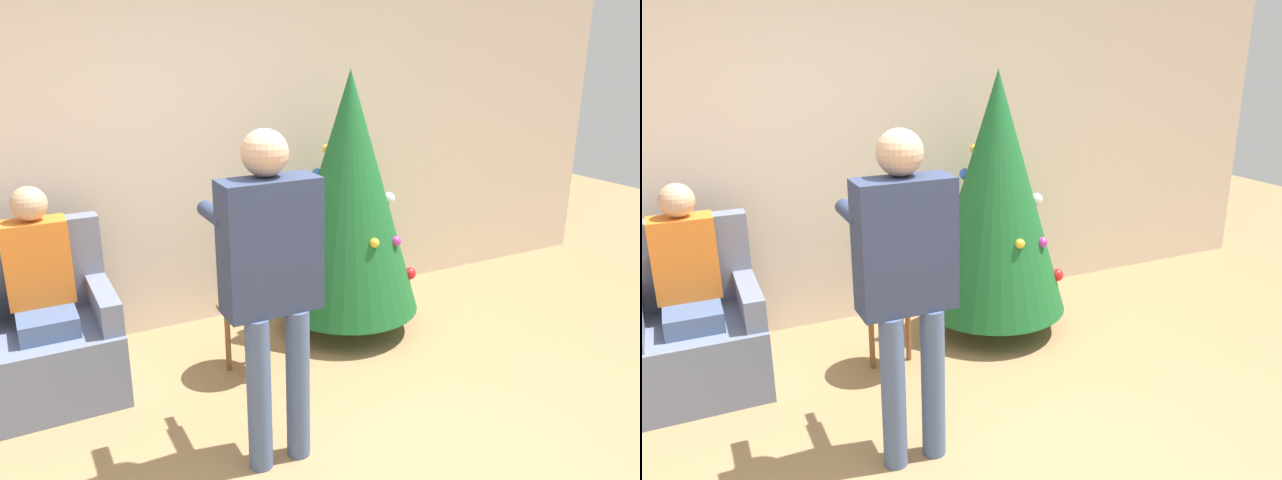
{
  "view_description": "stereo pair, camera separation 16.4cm",
  "coord_description": "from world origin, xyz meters",
  "views": [
    {
      "loc": [
        -1.15,
        -2.08,
        2.05
      ],
      "look_at": [
        0.47,
        0.98,
        0.93
      ],
      "focal_mm": 35.0,
      "sensor_mm": 36.0,
      "label": 1
    },
    {
      "loc": [
        -1.01,
        -2.15,
        2.05
      ],
      "look_at": [
        0.47,
        0.98,
        0.93
      ],
      "focal_mm": 35.0,
      "sensor_mm": 36.0,
      "label": 2
    }
  ],
  "objects": [
    {
      "name": "wall_back",
      "position": [
        0.0,
        2.23,
        1.35
      ],
      "size": [
        8.0,
        0.06,
        2.7
      ],
      "color": "beige",
      "rests_on": "ground_plane"
    },
    {
      "name": "christmas_tree",
      "position": [
        1.01,
        1.57,
        1.02
      ],
      "size": [
        1.02,
        1.02,
        1.86
      ],
      "color": "brown",
      "rests_on": "ground_plane"
    },
    {
      "name": "armchair",
      "position": [
        -1.01,
        1.65,
        0.34
      ],
      "size": [
        0.76,
        0.74,
        1.01
      ],
      "color": "slate",
      "rests_on": "ground_plane"
    },
    {
      "name": "person_seated",
      "position": [
        -1.01,
        1.62,
        0.69
      ],
      "size": [
        0.36,
        0.46,
        1.26
      ],
      "color": "#475B84",
      "rests_on": "ground_plane"
    },
    {
      "name": "person_standing",
      "position": [
        -0.07,
        0.45,
        1.01
      ],
      "size": [
        0.47,
        0.57,
        1.67
      ],
      "color": "#475B84",
      "rests_on": "ground_plane"
    },
    {
      "name": "side_stool",
      "position": [
        0.14,
        1.31,
        0.42
      ],
      "size": [
        0.41,
        0.41,
        0.5
      ],
      "color": "brown",
      "rests_on": "ground_plane"
    },
    {
      "name": "laptop",
      "position": [
        0.14,
        1.31,
        0.51
      ],
      "size": [
        0.31,
        0.23,
        0.02
      ],
      "color": "silver",
      "rests_on": "side_stool"
    },
    {
      "name": "book",
      "position": [
        0.14,
        1.31,
        0.53
      ],
      "size": [
        0.17,
        0.16,
        0.02
      ],
      "color": "black",
      "rests_on": "laptop"
    }
  ]
}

